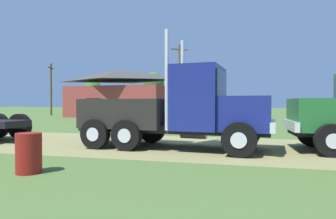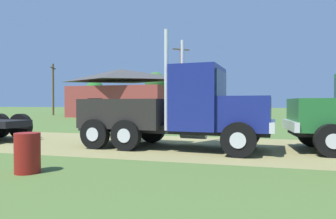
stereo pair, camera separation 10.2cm
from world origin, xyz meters
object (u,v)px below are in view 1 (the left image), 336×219
shed_building (119,94)px  utility_pole_near (51,88)px  utility_pole_far (179,79)px  truck_foreground_white (176,112)px  steel_barrel (29,153)px

shed_building → utility_pole_near: (-11.02, 2.25, 0.98)m
shed_building → utility_pole_near: bearing=168.5°
utility_pole_far → utility_pole_near: bearing=-179.0°
utility_pole_near → utility_pole_far: (17.90, 0.31, 0.89)m
truck_foreground_white → shed_building: 25.82m
steel_barrel → shed_building: bearing=110.0°
utility_pole_near → steel_barrel: bearing=-54.7°
utility_pole_near → utility_pole_far: 17.92m
truck_foreground_white → steel_barrel: (-2.45, -4.69, -0.84)m
truck_foreground_white → steel_barrel: bearing=-117.6°
utility_pole_near → utility_pole_far: bearing=1.0°
utility_pole_near → utility_pole_far: utility_pole_far is taller
utility_pole_near → shed_building: bearing=-11.5°
truck_foreground_white → utility_pole_far: utility_pole_far is taller
steel_barrel → utility_pole_far: (-3.05, 29.85, 4.19)m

